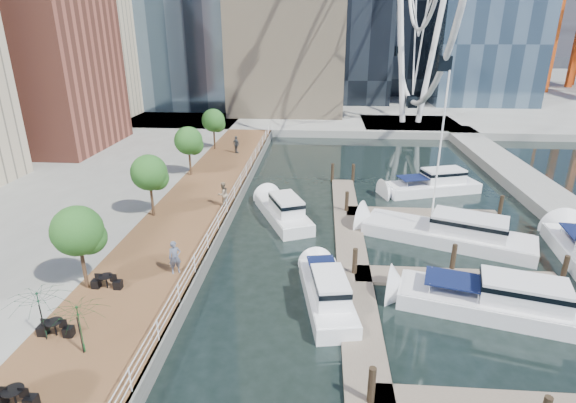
% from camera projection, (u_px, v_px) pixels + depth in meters
% --- Properties ---
extents(ground, '(520.00, 520.00, 0.00)m').
position_uv_depth(ground, '(297.00, 366.00, 19.73)').
color(ground, black).
rests_on(ground, ground).
extents(boardwalk, '(6.00, 60.00, 1.00)m').
position_uv_depth(boardwalk, '(190.00, 217.00, 34.15)').
color(boardwalk, brown).
rests_on(boardwalk, ground).
extents(seawall, '(0.25, 60.00, 1.00)m').
position_uv_depth(seawall, '(229.00, 218.00, 33.94)').
color(seawall, '#595954').
rests_on(seawall, ground).
extents(land_far, '(200.00, 114.00, 1.00)m').
position_uv_depth(land_far, '(319.00, 86.00, 114.59)').
color(land_far, gray).
rests_on(land_far, ground).
extents(breakwater, '(4.00, 60.00, 1.00)m').
position_uv_depth(breakwater, '(554.00, 204.00, 36.80)').
color(breakwater, gray).
rests_on(breakwater, ground).
extents(pier, '(14.00, 12.00, 1.00)m').
position_uv_depth(pier, '(410.00, 126.00, 67.03)').
color(pier, gray).
rests_on(pier, ground).
extents(railing, '(0.10, 60.00, 1.05)m').
position_uv_depth(railing, '(227.00, 206.00, 33.58)').
color(railing, white).
rests_on(railing, boardwalk).
extents(floating_docks, '(16.00, 34.00, 2.60)m').
position_uv_depth(floating_docks, '(432.00, 256.00, 28.30)').
color(floating_docks, '#6D6051').
rests_on(floating_docks, ground).
extents(street_trees, '(2.60, 42.60, 4.60)m').
position_uv_depth(street_trees, '(149.00, 173.00, 32.04)').
color(street_trees, '#3F2B1C').
rests_on(street_trees, ground).
extents(cafe_tables, '(2.50, 13.70, 0.74)m').
position_uv_depth(cafe_tables, '(37.00, 359.00, 18.10)').
color(cafe_tables, black).
rests_on(cafe_tables, ground).
extents(yacht_foreground, '(11.11, 5.64, 2.15)m').
position_uv_depth(yacht_foreground, '(494.00, 313.00, 23.42)').
color(yacht_foreground, silver).
rests_on(yacht_foreground, ground).
extents(pedestrian_near, '(0.84, 0.75, 1.92)m').
position_uv_depth(pedestrian_near, '(175.00, 257.00, 25.00)').
color(pedestrian_near, '#4C5266').
rests_on(pedestrian_near, boardwalk).
extents(pedestrian_mid, '(1.17, 1.19, 1.93)m').
position_uv_depth(pedestrian_mid, '(223.00, 194.00, 34.63)').
color(pedestrian_mid, gray).
rests_on(pedestrian_mid, boardwalk).
extents(pedestrian_far, '(1.13, 1.11, 1.91)m').
position_uv_depth(pedestrian_far, '(236.00, 145.00, 49.78)').
color(pedestrian_far, '#31363D').
rests_on(pedestrian_far, boardwalk).
extents(moored_yachts, '(24.93, 37.22, 11.50)m').
position_uv_depth(moored_yachts, '(449.00, 249.00, 30.20)').
color(moored_yachts, silver).
rests_on(moored_yachts, ground).
extents(cafe_seating, '(5.53, 12.67, 2.47)m').
position_uv_depth(cafe_seating, '(30.00, 359.00, 16.93)').
color(cafe_seating, '#0F3711').
rests_on(cafe_seating, ground).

